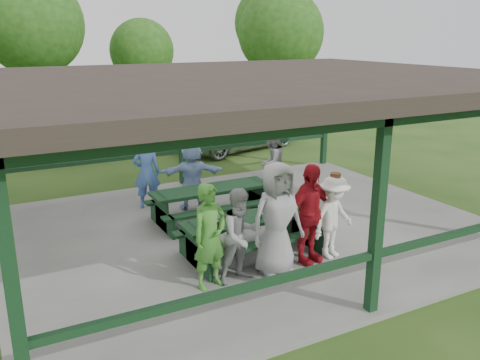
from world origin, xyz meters
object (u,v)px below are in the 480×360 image
picnic_table_far (212,199)px  contestant_grey_left (241,235)px  contestant_red (309,214)px  spectator_lblue (192,175)px  picnic_table_near (252,230)px  spectator_blue (147,172)px  contestant_grey_mid (277,219)px  contestant_white_fedora (333,217)px  farm_trailer (62,137)px  pickup_truck (236,130)px  spectator_grey (271,164)px  contestant_green (210,236)px

picnic_table_far → contestant_grey_left: 2.96m
contestant_red → spectator_lblue: 3.77m
picnic_table_near → contestant_red: contestant_red is taller
contestant_grey_left → spectator_blue: (-0.22, 4.32, 0.06)m
picnic_table_near → contestant_grey_mid: size_ratio=1.35×
picnic_table_far → contestant_red: 2.89m
spectator_lblue → spectator_blue: size_ratio=0.95×
spectator_lblue → spectator_blue: spectator_blue is taller
contestant_white_fedora → farm_trailer: contestant_white_fedora is taller
contestant_grey_mid → farm_trailer: size_ratio=0.48×
spectator_blue → pickup_truck: 7.28m
picnic_table_near → picnic_table_far: 2.00m
spectator_blue → contestant_grey_mid: bearing=117.1°
spectator_blue → farm_trailer: size_ratio=0.42×
contestant_grey_mid → spectator_blue: size_ratio=1.15×
contestant_white_fedora → contestant_grey_left: bearing=166.6°
contestant_grey_left → spectator_lblue: size_ratio=0.98×
picnic_table_near → contestant_white_fedora: 1.52m
contestant_red → farm_trailer: (-2.47, 10.84, -0.31)m
contestant_grey_mid → contestant_white_fedora: size_ratio=1.23×
contestant_grey_mid → pickup_truck: size_ratio=0.40×
picnic_table_far → spectator_grey: (2.03, 0.83, 0.39)m
spectator_grey → pickup_truck: spectator_grey is taller
picnic_table_near → pickup_truck: 9.65m
contestant_grey_left → contestant_red: bearing=-6.3°
picnic_table_far → contestant_grey_mid: 2.93m
spectator_grey → pickup_truck: size_ratio=0.35×
spectator_blue → pickup_truck: size_ratio=0.35×
spectator_blue → contestant_grey_left: bearing=108.6°
spectator_blue → spectator_grey: (3.02, -0.66, 0.01)m
contestant_green → spectator_lblue: bearing=59.1°
pickup_truck → spectator_blue: bearing=121.4°
contestant_grey_mid → contestant_white_fedora: bearing=3.1°
picnic_table_far → contestant_red: size_ratio=1.46×
spectator_blue → pickup_truck: bearing=-118.6°
farm_trailer → pickup_truck: bearing=-15.8°
contestant_white_fedora → contestant_grey_mid: bearing=169.0°
spectator_grey → contestant_red: bearing=43.7°
picnic_table_near → spectator_lblue: spectator_lblue is taller
farm_trailer → contestant_green: bearing=-90.0°
contestant_grey_mid → farm_trailer: bearing=98.8°
spectator_lblue → pickup_truck: size_ratio=0.33×
contestant_white_fedora → contestant_red: bearing=163.2°
picnic_table_far → spectator_grey: spectator_grey is taller
picnic_table_far → spectator_grey: size_ratio=1.55×
contestant_green → spectator_blue: contestant_green is taller
picnic_table_near → spectator_blue: spectator_blue is taller
contestant_green → contestant_red: contestant_red is taller
picnic_table_far → contestant_grey_mid: (-0.11, -2.88, 0.51)m
contestant_grey_left → contestant_white_fedora: contestant_white_fedora is taller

